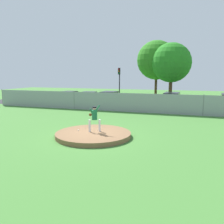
{
  "coord_description": "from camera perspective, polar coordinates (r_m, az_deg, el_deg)",
  "views": [
    {
      "loc": [
        5.61,
        -12.79,
        3.76
      ],
      "look_at": [
        0.35,
        2.51,
        1.17
      ],
      "focal_mm": 37.53,
      "sensor_mm": 36.0,
      "label": 1
    }
  ],
  "objects": [
    {
      "name": "ground_plane",
      "position": [
        19.97,
        2.32,
        -1.76
      ],
      "size": [
        80.0,
        80.0,
        0.0
      ],
      "primitive_type": "plane",
      "color": "#427A33"
    },
    {
      "name": "asphalt_strip",
      "position": [
        28.11,
        7.3,
        1.35
      ],
      "size": [
        44.0,
        7.0,
        0.01
      ],
      "primitive_type": "cube",
      "color": "#2B2B2D",
      "rests_on": "ground_plane"
    },
    {
      "name": "pitchers_mound",
      "position": [
        14.43,
        -4.57,
        -5.49
      ],
      "size": [
        4.61,
        4.61,
        0.27
      ],
      "primitive_type": "cylinder",
      "color": "brown",
      "rests_on": "ground_plane"
    },
    {
      "name": "pitcher_youth",
      "position": [
        14.41,
        -4.32,
        -1.06
      ],
      "size": [
        0.77,
        0.43,
        1.68
      ],
      "color": "silver",
      "rests_on": "pitchers_mound"
    },
    {
      "name": "baseball",
      "position": [
        14.95,
        -8.23,
        -4.36
      ],
      "size": [
        0.07,
        0.07,
        0.07
      ],
      "primitive_type": "sphere",
      "color": "white",
      "rests_on": "pitchers_mound"
    },
    {
      "name": "chainlink_fence",
      "position": [
        23.64,
        5.12,
        2.26
      ],
      "size": [
        33.16,
        0.07,
        2.02
      ],
      "color": "gray",
      "rests_on": "ground_plane"
    },
    {
      "name": "parked_car_silver",
      "position": [
        27.6,
        14.33,
        2.73
      ],
      "size": [
        1.91,
        4.83,
        1.75
      ],
      "color": "#B7BABF",
      "rests_on": "ground_plane"
    },
    {
      "name": "parked_car_teal",
      "position": [
        29.37,
        -0.65,
        3.33
      ],
      "size": [
        1.99,
        4.25,
        1.68
      ],
      "color": "#146066",
      "rests_on": "ground_plane"
    },
    {
      "name": "parked_car_burgundy",
      "position": [
        29.69,
        -5.86,
        3.28
      ],
      "size": [
        2.08,
        4.14,
        1.62
      ],
      "color": "maroon",
      "rests_on": "ground_plane"
    },
    {
      "name": "parked_car_white",
      "position": [
        31.76,
        -10.8,
        3.51
      ],
      "size": [
        2.24,
        4.62,
        1.56
      ],
      "color": "silver",
      "rests_on": "ground_plane"
    },
    {
      "name": "traffic_cone_orange",
      "position": [
        27.38,
        20.37,
        1.19
      ],
      "size": [
        0.4,
        0.4,
        0.55
      ],
      "color": "orange",
      "rests_on": "asphalt_strip"
    },
    {
      "name": "traffic_light_near",
      "position": [
        33.01,
        1.79,
        8.13
      ],
      "size": [
        0.28,
        0.46,
        4.67
      ],
      "color": "black",
      "rests_on": "ground_plane"
    },
    {
      "name": "tree_slender_far",
      "position": [
        36.17,
        10.81,
        12.3
      ],
      "size": [
        5.78,
        5.78,
        8.78
      ],
      "color": "#4C331E",
      "rests_on": "ground_plane"
    },
    {
      "name": "tree_leaning_west",
      "position": [
        34.11,
        14.27,
        11.55
      ],
      "size": [
        5.46,
        5.46,
        8.13
      ],
      "color": "#4C331E",
      "rests_on": "ground_plane"
    }
  ]
}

